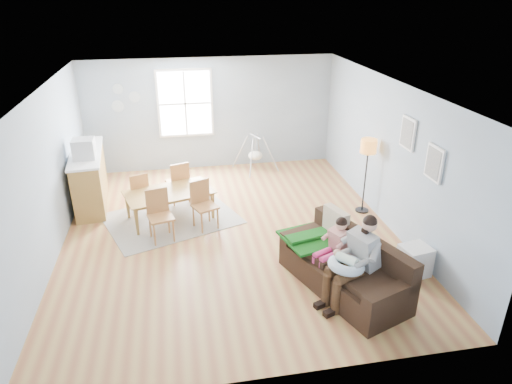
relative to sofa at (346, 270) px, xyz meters
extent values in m
cube|color=#A7613B|center=(-1.51, 1.95, -0.34)|extent=(8.40, 9.40, 0.08)
cube|color=white|center=(-1.51, 1.95, 2.70)|extent=(8.40, 9.40, 0.60)
cube|color=#8093A8|center=(-1.51, 6.61, 1.05)|extent=(8.40, 0.08, 3.90)
cube|color=#8093A8|center=(-1.51, -2.71, 1.05)|extent=(8.40, 0.08, 3.90)
cube|color=#8093A8|center=(2.65, 1.95, 1.05)|extent=(0.08, 9.40, 3.90)
cube|color=white|center=(-2.11, 5.42, 1.35)|extent=(1.32, 0.06, 1.62)
cube|color=white|center=(-2.11, 5.39, 1.35)|extent=(1.20, 0.02, 1.50)
cube|color=white|center=(-2.11, 5.38, 1.35)|extent=(1.20, 0.03, 0.04)
cube|color=white|center=(-2.11, 5.38, 1.35)|extent=(0.04, 0.03, 1.50)
cube|color=white|center=(1.46, 0.45, 1.45)|extent=(0.04, 0.44, 0.54)
cube|color=slate|center=(1.44, 0.45, 1.45)|extent=(0.01, 0.36, 0.46)
cube|color=white|center=(1.46, 1.35, 1.65)|extent=(0.04, 0.44, 0.54)
cube|color=slate|center=(1.44, 1.35, 1.65)|extent=(0.01, 0.36, 0.46)
cylinder|color=#93A5B0|center=(-3.61, 5.42, 1.75)|extent=(0.24, 0.02, 0.24)
cylinder|color=#93A5B0|center=(-3.26, 5.42, 1.55)|extent=(0.26, 0.02, 0.26)
cylinder|color=#93A5B0|center=(-3.66, 5.42, 1.35)|extent=(0.28, 0.02, 0.28)
cube|color=black|center=(-0.06, -0.02, -0.09)|extent=(1.58, 2.28, 0.42)
cube|color=black|center=(0.27, 0.10, 0.33)|extent=(0.93, 2.04, 0.43)
cube|color=black|center=(0.28, -0.91, 0.20)|extent=(0.91, 0.50, 0.16)
cube|color=black|center=(-0.39, 0.87, 0.20)|extent=(0.91, 0.50, 0.16)
cube|color=#166216|center=(-0.32, 0.63, 0.24)|extent=(1.14, 1.04, 0.04)
cube|color=#BBAA8F|center=(0.01, 0.59, 0.47)|extent=(0.29, 0.52, 0.50)
cube|color=gray|center=(0.13, -0.27, 0.51)|extent=(0.47, 0.51, 0.57)
sphere|color=tan|center=(0.18, -0.25, 0.89)|extent=(0.21, 0.21, 0.21)
sphere|color=black|center=(0.18, -0.25, 0.93)|extent=(0.20, 0.20, 0.20)
cylinder|color=#331F12|center=(-0.16, -0.50, 0.24)|extent=(0.47, 0.30, 0.15)
cylinder|color=#331F12|center=(-0.23, -0.30, 0.24)|extent=(0.47, 0.30, 0.15)
cylinder|color=#331F12|center=(-0.35, -0.57, -0.04)|extent=(0.12, 0.12, 0.52)
cylinder|color=#331F12|center=(-0.43, -0.38, -0.04)|extent=(0.12, 0.12, 0.52)
cube|color=black|center=(-0.42, -0.60, -0.26)|extent=(0.25, 0.17, 0.08)
cube|color=black|center=(-0.50, -0.41, -0.26)|extent=(0.25, 0.17, 0.08)
torus|color=silver|center=(-0.17, -0.38, 0.35)|extent=(0.72, 0.72, 0.21)
cylinder|color=white|center=(-0.17, -0.38, 0.44)|extent=(0.29, 0.32, 0.13)
sphere|color=tan|center=(-0.26, -0.23, 0.46)|extent=(0.11, 0.11, 0.11)
cube|color=silver|center=(-0.08, 0.19, 0.41)|extent=(0.33, 0.35, 0.38)
sphere|color=tan|center=(-0.05, 0.21, 0.67)|extent=(0.18, 0.18, 0.18)
sphere|color=black|center=(-0.05, 0.21, 0.70)|extent=(0.17, 0.17, 0.17)
cylinder|color=#EB3985|center=(-0.28, 0.02, 0.24)|extent=(0.32, 0.22, 0.09)
cylinder|color=#EB3985|center=(-0.34, 0.15, 0.24)|extent=(0.32, 0.22, 0.09)
cylinder|color=#EB3985|center=(-0.41, -0.04, 0.06)|extent=(0.08, 0.08, 0.31)
cylinder|color=#EB3985|center=(-0.47, 0.09, 0.06)|extent=(0.08, 0.08, 0.31)
cylinder|color=black|center=(1.26, 2.37, -0.29)|extent=(0.27, 0.27, 0.03)
cylinder|color=black|center=(1.26, 2.37, 0.37)|extent=(0.03, 0.03, 1.35)
cylinder|color=orange|center=(1.26, 2.37, 1.09)|extent=(0.31, 0.31, 0.27)
cube|color=white|center=(1.19, 0.12, -0.06)|extent=(0.50, 0.46, 0.49)
cube|color=black|center=(1.00, 0.08, -0.06)|extent=(0.09, 0.33, 0.39)
cube|color=gray|center=(-2.58, 2.71, -0.29)|extent=(2.90, 2.56, 0.01)
imported|color=olive|center=(-2.58, 2.71, -0.01)|extent=(1.85, 1.35, 0.58)
cube|color=olive|center=(-2.75, 1.93, 0.15)|extent=(0.51, 0.51, 0.04)
cube|color=olive|center=(-2.80, 2.12, 0.40)|extent=(0.40, 0.14, 0.46)
cylinder|color=olive|center=(-2.88, 1.72, -0.07)|extent=(0.04, 0.04, 0.45)
cylinder|color=olive|center=(-2.55, 1.81, -0.07)|extent=(0.04, 0.04, 0.45)
cylinder|color=olive|center=(-2.96, 2.05, -0.07)|extent=(0.04, 0.04, 0.45)
cylinder|color=olive|center=(-2.63, 2.14, -0.07)|extent=(0.04, 0.04, 0.45)
cube|color=olive|center=(-1.94, 2.23, 0.15)|extent=(0.55, 0.55, 0.04)
cube|color=olive|center=(-2.02, 2.41, 0.39)|extent=(0.38, 0.20, 0.46)
cylinder|color=olive|center=(-2.03, 2.01, -0.08)|extent=(0.04, 0.04, 0.45)
cylinder|color=olive|center=(-1.72, 2.15, -0.08)|extent=(0.04, 0.04, 0.45)
cylinder|color=olive|center=(-2.16, 2.32, -0.08)|extent=(0.04, 0.04, 0.45)
cylinder|color=olive|center=(-1.86, 2.46, -0.08)|extent=(0.04, 0.04, 0.45)
cube|color=olive|center=(-3.23, 3.19, 0.11)|extent=(0.51, 0.51, 0.04)
cube|color=olive|center=(-3.16, 3.03, 0.34)|extent=(0.35, 0.18, 0.42)
cylinder|color=olive|center=(-3.15, 3.40, -0.09)|extent=(0.04, 0.04, 0.42)
cylinder|color=olive|center=(-3.43, 3.27, -0.09)|extent=(0.04, 0.04, 0.42)
cylinder|color=olive|center=(-3.02, 3.11, -0.09)|extent=(0.04, 0.04, 0.42)
cylinder|color=olive|center=(-3.31, 2.98, -0.09)|extent=(0.04, 0.04, 0.42)
cube|color=olive|center=(-2.42, 3.50, 0.15)|extent=(0.53, 0.53, 0.04)
cube|color=olive|center=(-2.35, 3.32, 0.39)|extent=(0.39, 0.17, 0.46)
cylinder|color=olive|center=(-2.31, 3.71, -0.08)|extent=(0.04, 0.04, 0.45)
cylinder|color=olive|center=(-2.63, 3.60, -0.08)|extent=(0.04, 0.04, 0.45)
cylinder|color=olive|center=(-2.20, 3.39, -0.08)|extent=(0.04, 0.04, 0.45)
cylinder|color=olive|center=(-2.52, 3.28, -0.08)|extent=(0.04, 0.04, 0.45)
cube|color=olive|center=(-4.21, 3.78, 0.25)|extent=(0.73, 2.03, 1.10)
cube|color=white|center=(-4.21, 3.78, 0.81)|extent=(0.78, 2.08, 0.04)
cube|color=#B9B9BE|center=(-4.15, 3.40, 1.03)|extent=(0.41, 0.39, 0.39)
cube|color=black|center=(-4.34, 3.39, 1.03)|extent=(0.02, 0.32, 0.27)
cylinder|color=#B9B9BE|center=(-0.49, 5.00, 0.57)|extent=(0.21, 0.47, 0.04)
ellipsoid|color=beige|center=(-0.49, 5.00, 0.07)|extent=(0.35, 0.35, 0.22)
cylinder|color=#B9B9BE|center=(-0.49, 5.00, 0.32)|extent=(0.01, 0.01, 0.39)
cylinder|color=#B9B9BE|center=(-0.64, 4.65, 0.14)|extent=(0.19, 0.41, 0.87)
cylinder|color=#B9B9BE|center=(-0.13, 4.85, 0.14)|extent=(0.40, 0.21, 0.87)
cylinder|color=#B9B9BE|center=(-0.84, 5.16, 0.14)|extent=(0.40, 0.21, 0.87)
cylinder|color=#B9B9BE|center=(-0.33, 5.36, 0.14)|extent=(0.19, 0.41, 0.87)
camera|label=1|loc=(-2.37, -5.44, 3.92)|focal=32.00mm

